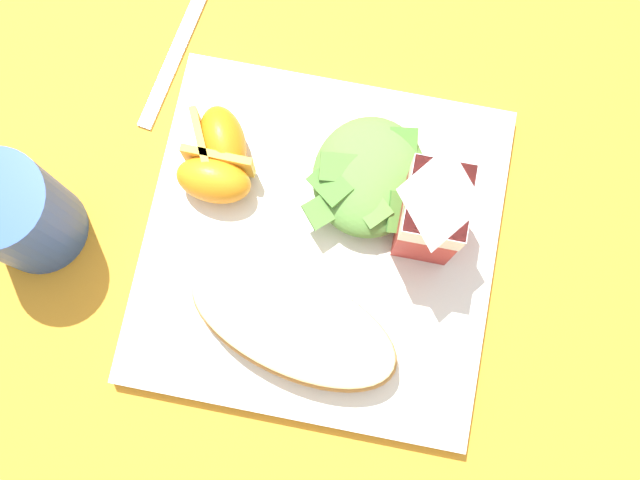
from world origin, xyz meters
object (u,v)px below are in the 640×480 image
object	(u,v)px
cheesy_pizza_bread	(293,325)
orange_wedge_middle	(214,178)
drinking_blue_cup	(19,214)
metal_fork	(192,15)
milk_carton	(434,209)
orange_wedge_front	(221,142)
green_salad_pile	(369,177)
white_plate	(320,245)

from	to	relation	value
cheesy_pizza_bread	orange_wedge_middle	size ratio (longest dim) A/B	3.03
orange_wedge_middle	drinking_blue_cup	distance (m)	0.15
metal_fork	drinking_blue_cup	size ratio (longest dim) A/B	1.90
milk_carton	orange_wedge_front	world-z (taller)	milk_carton
orange_wedge_front	milk_carton	bearing A→B (deg)	79.33
metal_fork	cheesy_pizza_bread	bearing A→B (deg)	29.62
green_salad_pile	metal_fork	xyz separation A→B (m)	(-0.13, -0.18, -0.03)
cheesy_pizza_bread	green_salad_pile	bearing A→B (deg)	164.16
metal_fork	drinking_blue_cup	distance (m)	0.23
milk_carton	orange_wedge_middle	distance (m)	0.17
metal_fork	white_plate	bearing A→B (deg)	39.59
milk_carton	metal_fork	distance (m)	0.28
green_salad_pile	drinking_blue_cup	xyz separation A→B (m)	(0.08, -0.26, 0.01)
milk_carton	metal_fork	xyz separation A→B (m)	(-0.15, -0.23, -0.07)
green_salad_pile	milk_carton	world-z (taller)	milk_carton
white_plate	milk_carton	xyz separation A→B (m)	(-0.03, 0.08, 0.07)
orange_wedge_middle	metal_fork	distance (m)	0.16
orange_wedge_front	cheesy_pizza_bread	bearing A→B (deg)	33.21
cheesy_pizza_bread	white_plate	bearing A→B (deg)	174.41
orange_wedge_middle	metal_fork	bearing A→B (deg)	-158.67
orange_wedge_front	orange_wedge_middle	distance (m)	0.03
milk_carton	drinking_blue_cup	xyz separation A→B (m)	(0.06, -0.31, -0.03)
metal_fork	milk_carton	bearing A→B (deg)	56.34
white_plate	cheesy_pizza_bread	world-z (taller)	cheesy_pizza_bread
cheesy_pizza_bread	drinking_blue_cup	world-z (taller)	drinking_blue_cup
orange_wedge_middle	white_plate	bearing A→B (deg)	71.07
white_plate	milk_carton	bearing A→B (deg)	109.99
orange_wedge_front	drinking_blue_cup	bearing A→B (deg)	-56.33
cheesy_pizza_bread	metal_fork	xyz separation A→B (m)	(-0.25, -0.14, -0.03)
drinking_blue_cup	milk_carton	bearing A→B (deg)	100.67
white_plate	green_salad_pile	bearing A→B (deg)	152.52
cheesy_pizza_bread	orange_wedge_front	world-z (taller)	orange_wedge_front
white_plate	orange_wedge_front	world-z (taller)	orange_wedge_front
white_plate	green_salad_pile	xyz separation A→B (m)	(-0.06, 0.03, 0.03)
metal_fork	orange_wedge_middle	bearing A→B (deg)	21.33
orange_wedge_front	metal_fork	size ratio (longest dim) A/B	0.37
green_salad_pile	orange_wedge_middle	size ratio (longest dim) A/B	1.70
green_salad_pile	orange_wedge_front	world-z (taller)	green_salad_pile
green_salad_pile	white_plate	bearing A→B (deg)	-27.48
cheesy_pizza_bread	metal_fork	distance (m)	0.29
cheesy_pizza_bread	metal_fork	bearing A→B (deg)	-150.38
drinking_blue_cup	orange_wedge_front	bearing A→B (deg)	123.67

